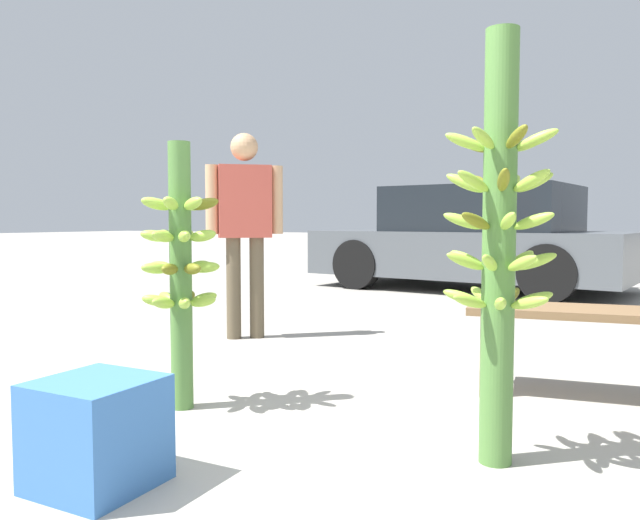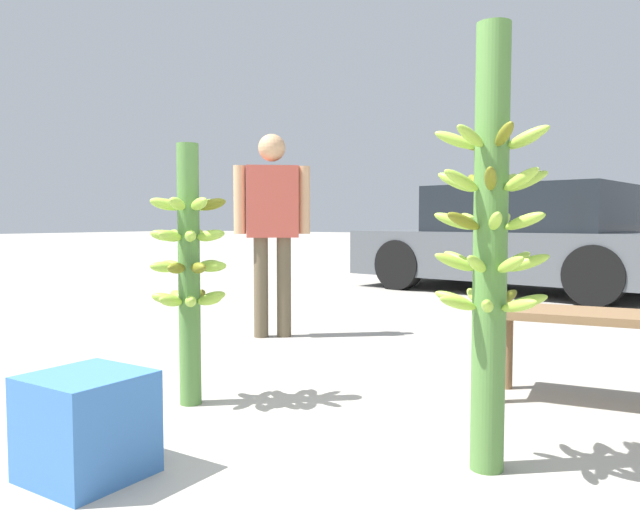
{
  "view_description": "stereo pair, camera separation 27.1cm",
  "coord_description": "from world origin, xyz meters",
  "views": [
    {
      "loc": [
        1.25,
        -1.77,
        0.9
      ],
      "look_at": [
        -0.0,
        0.63,
        0.72
      ],
      "focal_mm": 35.0,
      "sensor_mm": 36.0,
      "label": 1
    },
    {
      "loc": [
        1.48,
        -1.64,
        0.9
      ],
      "look_at": [
        -0.0,
        0.63,
        0.72
      ],
      "focal_mm": 35.0,
      "sensor_mm": 36.0,
      "label": 2
    }
  ],
  "objects": [
    {
      "name": "banana_stalk_left",
      "position": [
        -0.69,
        0.53,
        0.68
      ],
      "size": [
        0.38,
        0.38,
        1.27
      ],
      "color": "#4C7A38",
      "rests_on": "ground_plane"
    },
    {
      "name": "market_bench",
      "position": [
        0.98,
        1.58,
        0.38
      ],
      "size": [
        1.12,
        0.53,
        0.46
      ],
      "rotation": [
        0.0,
        0.0,
        0.13
      ],
      "color": "brown",
      "rests_on": "ground_plane"
    },
    {
      "name": "ground_plane",
      "position": [
        0.0,
        0.0,
        0.0
      ],
      "size": [
        80.0,
        80.0,
        0.0
      ],
      "primitive_type": "plane",
      "color": "#9E998E"
    },
    {
      "name": "vendor_person",
      "position": [
        -1.44,
        2.16,
        0.93
      ],
      "size": [
        0.51,
        0.45,
        1.55
      ],
      "rotation": [
        0.0,
        0.0,
        -2.44
      ],
      "color": "brown",
      "rests_on": "ground_plane"
    },
    {
      "name": "parked_car",
      "position": [
        -0.71,
        6.36,
        0.64
      ],
      "size": [
        4.17,
        2.37,
        1.33
      ],
      "rotation": [
        0.0,
        0.0,
        1.43
      ],
      "color": "#4C5156",
      "rests_on": "ground_plane"
    },
    {
      "name": "produce_crate",
      "position": [
        -0.37,
        -0.3,
        0.18
      ],
      "size": [
        0.37,
        0.37,
        0.37
      ],
      "color": "#386BB2",
      "rests_on": "ground_plane"
    },
    {
      "name": "banana_stalk_center",
      "position": [
        0.78,
        0.53,
        0.82
      ],
      "size": [
        0.41,
        0.41,
        1.58
      ],
      "color": "#4C7A38",
      "rests_on": "ground_plane"
    }
  ]
}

